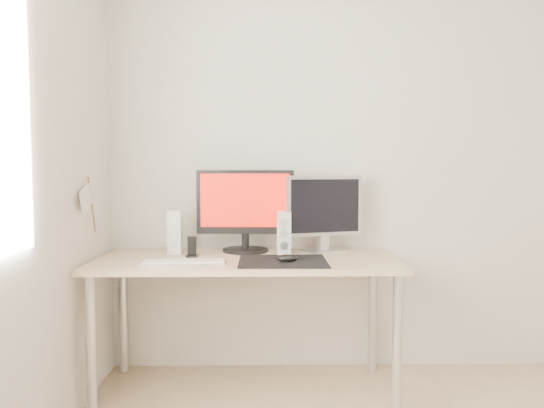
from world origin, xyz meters
name	(u,v)px	position (x,y,z in m)	size (l,w,h in m)	color
wall_back	(403,161)	(0.00, 1.75, 1.25)	(3.50, 3.50, 0.00)	white
mousepad	(283,261)	(-0.74, 1.26, 0.73)	(0.45, 0.40, 0.00)	black
mouse	(287,258)	(-0.72, 1.23, 0.75)	(0.11, 0.06, 0.04)	black
desk	(247,272)	(-0.93, 1.38, 0.65)	(1.60, 0.70, 0.73)	#D1B587
main_monitor	(245,207)	(-0.94, 1.58, 0.98)	(0.55, 0.27, 0.47)	black
second_monitor	(324,210)	(-0.50, 1.56, 0.97)	(0.44, 0.22, 0.43)	silver
speaker_left	(175,232)	(-1.33, 1.52, 0.85)	(0.08, 0.09, 0.24)	white
speaker_right	(284,233)	(-0.73, 1.49, 0.85)	(0.08, 0.09, 0.24)	white
keyboard	(184,262)	(-1.24, 1.21, 0.74)	(0.42, 0.13, 0.02)	#BCBCBE
phone_dock	(192,251)	(-1.22, 1.41, 0.76)	(0.06, 0.05, 0.11)	black
pennant	(88,200)	(-1.72, 1.24, 1.05)	(0.01, 0.23, 0.29)	#A57F54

